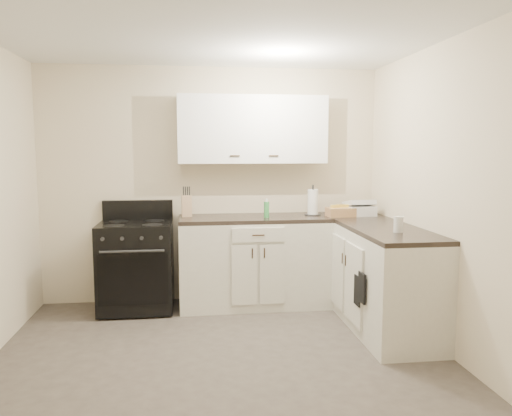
{
  "coord_description": "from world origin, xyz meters",
  "views": [
    {
      "loc": [
        -0.22,
        -3.59,
        1.64
      ],
      "look_at": [
        0.36,
        0.85,
        1.11
      ],
      "focal_mm": 35.0,
      "sensor_mm": 36.0,
      "label": 1
    }
  ],
  "objects": [
    {
      "name": "wicker_basket",
      "position": [
        1.32,
        1.39,
        0.99
      ],
      "size": [
        0.29,
        0.21,
        0.09
      ],
      "primitive_type": "cube",
      "rotation": [
        0.0,
        0.0,
        0.07
      ],
      "color": "tan",
      "rests_on": "countertop_right"
    },
    {
      "name": "base_cabinets_right",
      "position": [
        1.5,
        0.85,
        0.45
      ],
      "size": [
        0.6,
        1.9,
        0.9
      ],
      "primitive_type": "cube",
      "color": "silver",
      "rests_on": "floor"
    },
    {
      "name": "upper_cabinets",
      "position": [
        0.43,
        1.65,
        1.84
      ],
      "size": [
        1.55,
        0.3,
        0.7
      ],
      "primitive_type": "cube",
      "color": "white",
      "rests_on": "wall_back"
    },
    {
      "name": "ceiling",
      "position": [
        0.0,
        0.0,
        2.5
      ],
      "size": [
        3.6,
        3.6,
        0.0
      ],
      "primitive_type": "plane",
      "color": "white",
      "rests_on": "wall_back"
    },
    {
      "name": "paper_towel",
      "position": [
        1.06,
        1.54,
        1.08
      ],
      "size": [
        0.13,
        0.13,
        0.27
      ],
      "primitive_type": "cylinder",
      "rotation": [
        0.0,
        0.0,
        0.22
      ],
      "color": "white",
      "rests_on": "countertop_back"
    },
    {
      "name": "wall_front",
      "position": [
        0.0,
        -1.8,
        1.25
      ],
      "size": [
        3.6,
        0.0,
        3.6
      ],
      "primitive_type": "plane",
      "rotation": [
        -1.57,
        0.0,
        0.0
      ],
      "color": "beige",
      "rests_on": "ground"
    },
    {
      "name": "floor",
      "position": [
        0.0,
        0.0,
        0.0
      ],
      "size": [
        3.6,
        3.6,
        0.0
      ],
      "primitive_type": "plane",
      "color": "#473F38",
      "rests_on": "ground"
    },
    {
      "name": "stove",
      "position": [
        -0.78,
        1.48,
        0.46
      ],
      "size": [
        0.73,
        0.62,
        0.88
      ],
      "primitive_type": "cube",
      "color": "black",
      "rests_on": "floor"
    },
    {
      "name": "countertop_right",
      "position": [
        1.5,
        0.85,
        0.92
      ],
      "size": [
        0.6,
        1.9,
        0.04
      ],
      "primitive_type": "cube",
      "color": "black",
      "rests_on": "base_cabinets_right"
    },
    {
      "name": "base_cabinets_back",
      "position": [
        0.43,
        1.5,
        0.45
      ],
      "size": [
        1.55,
        0.6,
        0.9
      ],
      "primitive_type": "cube",
      "color": "silver",
      "rests_on": "floor"
    },
    {
      "name": "countertop_back",
      "position": [
        0.43,
        1.5,
        0.92
      ],
      "size": [
        1.55,
        0.6,
        0.04
      ],
      "primitive_type": "cube",
      "color": "black",
      "rests_on": "base_cabinets_back"
    },
    {
      "name": "wall_right",
      "position": [
        1.8,
        0.0,
        1.25
      ],
      "size": [
        0.0,
        3.6,
        3.6
      ],
      "primitive_type": "plane",
      "rotation": [
        1.57,
        0.0,
        -1.57
      ],
      "color": "beige",
      "rests_on": "ground"
    },
    {
      "name": "countertop_grill",
      "position": [
        1.54,
        1.45,
        0.99
      ],
      "size": [
        0.3,
        0.28,
        0.1
      ],
      "primitive_type": "cube",
      "rotation": [
        0.0,
        0.0,
        0.08
      ],
      "color": "white",
      "rests_on": "countertop_right"
    },
    {
      "name": "soap_bottle",
      "position": [
        0.54,
        1.42,
        1.02
      ],
      "size": [
        0.06,
        0.06,
        0.16
      ],
      "primitive_type": "cylinder",
      "rotation": [
        0.0,
        0.0,
        0.07
      ],
      "color": "green",
      "rests_on": "countertop_back"
    },
    {
      "name": "oven_mitt_near",
      "position": [
        1.18,
        0.3,
        0.49
      ],
      "size": [
        0.02,
        0.15,
        0.25
      ],
      "primitive_type": "cube",
      "color": "black",
      "rests_on": "base_cabinets_right"
    },
    {
      "name": "knife_block",
      "position": [
        -0.27,
        1.6,
        1.05
      ],
      "size": [
        0.11,
        0.1,
        0.22
      ],
      "primitive_type": "cube",
      "rotation": [
        0.0,
        0.0,
        0.09
      ],
      "color": "tan",
      "rests_on": "countertop_back"
    },
    {
      "name": "oven_mitt_far",
      "position": [
        1.18,
        0.41,
        0.43
      ],
      "size": [
        0.02,
        0.15,
        0.26
      ],
      "primitive_type": "cube",
      "color": "black",
      "rests_on": "base_cabinets_right"
    },
    {
      "name": "wall_back",
      "position": [
        0.0,
        1.8,
        1.25
      ],
      "size": [
        3.6,
        0.0,
        3.6
      ],
      "primitive_type": "plane",
      "rotation": [
        1.57,
        0.0,
        0.0
      ],
      "color": "beige",
      "rests_on": "ground"
    },
    {
      "name": "glass_jar",
      "position": [
        1.5,
        0.37,
        1.01
      ],
      "size": [
        0.09,
        0.09,
        0.13
      ],
      "primitive_type": "cylinder",
      "rotation": [
        0.0,
        0.0,
        -0.12
      ],
      "color": "silver",
      "rests_on": "countertop_right"
    }
  ]
}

